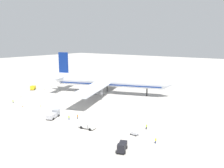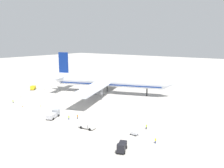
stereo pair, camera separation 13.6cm
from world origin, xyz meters
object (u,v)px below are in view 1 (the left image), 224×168
at_px(traffic_cone_3, 45,89).
at_px(traffic_cone_0, 51,86).
at_px(ground_worker_0, 156,141).
at_px(service_truck_1, 33,87).
at_px(service_truck_3, 53,114).
at_px(ground_worker_2, 69,118).
at_px(ground_worker_1, 13,102).
at_px(service_truck_4, 122,147).
at_px(traffic_cone_4, 21,97).
at_px(ground_worker_3, 78,117).
at_px(traffic_cone_1, 40,106).
at_px(traffic_cone_2, 23,106).
at_px(baggage_cart_0, 134,133).
at_px(airliner, 107,81).
at_px(service_truck_0, 88,125).
at_px(ground_worker_4, 146,127).

bearing_deg(traffic_cone_3, traffic_cone_0, 115.88).
height_order(ground_worker_0, traffic_cone_0, ground_worker_0).
xyz_separation_m(service_truck_1, service_truck_3, (50.79, -27.58, 0.00)).
bearing_deg(service_truck_1, ground_worker_2, -24.04).
relative_size(ground_worker_0, ground_worker_1, 1.02).
bearing_deg(service_truck_4, traffic_cone_4, 165.59).
height_order(ground_worker_1, ground_worker_3, ground_worker_3).
relative_size(service_truck_1, ground_worker_2, 3.15).
bearing_deg(traffic_cone_1, traffic_cone_2, -138.13).
height_order(ground_worker_2, traffic_cone_3, ground_worker_2).
bearing_deg(traffic_cone_3, ground_worker_2, -29.87).
distance_m(traffic_cone_2, traffic_cone_3, 36.37).
bearing_deg(ground_worker_1, ground_worker_0, -0.56).
height_order(service_truck_3, ground_worker_0, service_truck_3).
bearing_deg(ground_worker_0, ground_worker_3, 175.99).
xyz_separation_m(ground_worker_0, ground_worker_1, (-74.87, 0.73, -0.02)).
height_order(baggage_cart_0, traffic_cone_3, baggage_cart_0).
bearing_deg(ground_worker_2, airliner, 107.98).
height_order(ground_worker_0, traffic_cone_4, ground_worker_0).
xyz_separation_m(service_truck_0, ground_worker_2, (-11.83, 2.72, -0.57)).
distance_m(service_truck_4, traffic_cone_0, 97.75).
xyz_separation_m(ground_worker_2, traffic_cone_1, (-23.77, 5.06, -0.54)).
bearing_deg(ground_worker_1, traffic_cone_2, -6.75).
height_order(ground_worker_0, ground_worker_3, ground_worker_3).
xyz_separation_m(service_truck_1, ground_worker_4, (85.89, -17.05, -0.48)).
bearing_deg(traffic_cone_4, airliner, 46.11).
bearing_deg(service_truck_0, airliner, 119.18).
height_order(traffic_cone_0, traffic_cone_3, same).
xyz_separation_m(service_truck_0, ground_worker_4, (16.81, 11.20, -0.46)).
height_order(ground_worker_0, traffic_cone_2, ground_worker_0).
distance_m(service_truck_4, baggage_cart_0, 11.84).
height_order(service_truck_4, traffic_cone_1, service_truck_4).
xyz_separation_m(ground_worker_4, traffic_cone_3, (-79.59, 20.78, -0.64)).
height_order(ground_worker_0, traffic_cone_3, ground_worker_0).
relative_size(traffic_cone_2, traffic_cone_3, 1.00).
bearing_deg(service_truck_3, service_truck_4, -11.63).
bearing_deg(traffic_cone_0, ground_worker_2, -34.42).
height_order(airliner, baggage_cart_0, airliner).
distance_m(service_truck_3, traffic_cone_0, 62.80).
relative_size(service_truck_0, ground_worker_3, 3.42).
bearing_deg(ground_worker_0, ground_worker_2, -179.77).
bearing_deg(service_truck_0, ground_worker_1, 175.95).
relative_size(ground_worker_3, traffic_cone_2, 3.13).
distance_m(traffic_cone_1, traffic_cone_4, 23.65).
relative_size(airliner, ground_worker_4, 41.37).
distance_m(service_truck_0, ground_worker_4, 20.21).
bearing_deg(airliner, ground_worker_4, -39.65).
bearing_deg(traffic_cone_2, traffic_cone_4, 148.69).
relative_size(ground_worker_0, ground_worker_4, 0.95).
height_order(service_truck_1, service_truck_4, service_truck_4).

